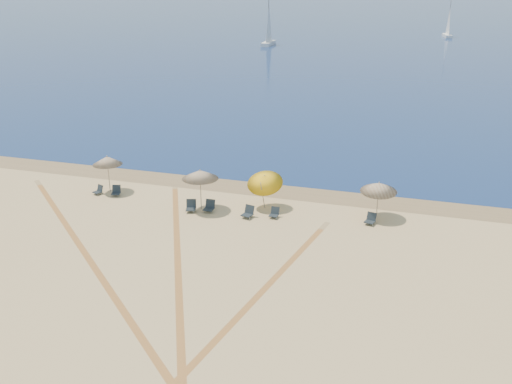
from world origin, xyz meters
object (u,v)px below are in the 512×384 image
sailboat_1 (269,31)px  sailboat_0 (448,26)px  chair_6 (274,213)px  chair_7 (371,219)px  chair_2 (116,191)px  umbrella_4 (379,187)px  chair_4 (209,206)px  umbrella_1 (107,160)px  umbrella_3 (265,180)px  umbrella_2 (200,174)px  chair_1 (99,190)px  chair_5 (248,212)px  chair_3 (191,206)px

sailboat_1 → sailboat_0: bearing=35.7°
chair_6 → sailboat_0: bearing=87.8°
chair_7 → sailboat_1: 87.12m
chair_2 → chair_7: same height
umbrella_4 → chair_4: 10.43m
chair_6 → chair_7: 5.76m
umbrella_1 → umbrella_3: (10.89, 0.17, -0.31)m
umbrella_1 → umbrella_2: (7.12, -1.13, 0.11)m
umbrella_2 → chair_4: umbrella_2 is taller
umbrella_1 → chair_1: umbrella_1 is taller
chair_7 → sailboat_0: bearing=101.7°
umbrella_4 → chair_2: (-17.06, -1.24, -1.68)m
chair_2 → chair_5: 9.60m
chair_5 → chair_6: (1.53, 0.44, -0.04)m
chair_1 → chair_4: (8.22, -0.65, 0.06)m
chair_5 → chair_7: bearing=22.8°
chair_4 → sailboat_0: size_ratio=0.09×
umbrella_1 → sailboat_1: size_ratio=0.27×
chair_4 → umbrella_3: bearing=24.9°
chair_3 → chair_5: (3.70, 0.13, -0.00)m
umbrella_3 → chair_2: size_ratio=3.35×
umbrella_3 → sailboat_0: 108.48m
umbrella_3 → sailboat_0: sailboat_0 is taller
umbrella_2 → sailboat_1: bearing=102.6°
chair_3 → chair_5: 3.70m
chair_3 → chair_4: size_ratio=1.17×
umbrella_3 → sailboat_0: (12.35, 107.77, 0.60)m
chair_1 → sailboat_0: bearing=100.4°
umbrella_3 → umbrella_2: bearing=-161.0°
sailboat_0 → umbrella_1: bearing=-111.0°
umbrella_1 → chair_1: size_ratio=3.47×
chair_1 → chair_5: bearing=18.3°
umbrella_2 → sailboat_1: sailboat_1 is taller
chair_4 → chair_5: chair_4 is taller
chair_3 → sailboat_0: 110.83m
umbrella_1 → sailboat_0: 110.42m
umbrella_1 → umbrella_4: size_ratio=1.09×
umbrella_1 → sailboat_0: bearing=77.9°
chair_2 → sailboat_0: bearing=61.2°
umbrella_1 → chair_2: (0.78, -0.54, -1.91)m
umbrella_4 → chair_6: (-5.97, -1.75, -1.70)m
umbrella_4 → chair_3: 11.56m
chair_4 → chair_5: size_ratio=0.88×
chair_2 → sailboat_1: size_ratio=0.08×
chair_1 → sailboat_1: 83.19m
umbrella_2 → chair_1: bearing=176.5°
chair_7 → umbrella_2: bearing=-161.1°
umbrella_4 → chair_5: bearing=-163.7°
umbrella_4 → chair_7: 1.99m
umbrella_2 → chair_2: bearing=174.7°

